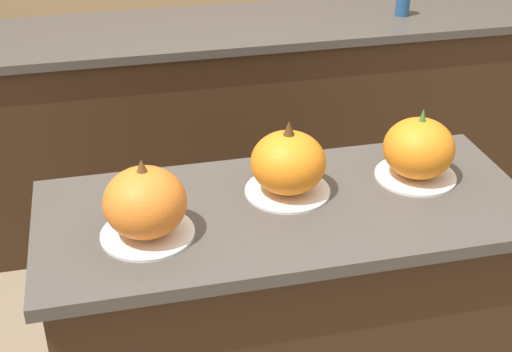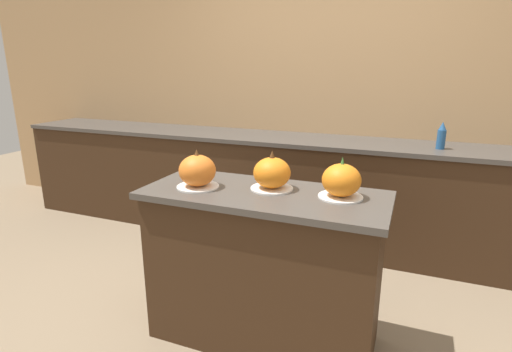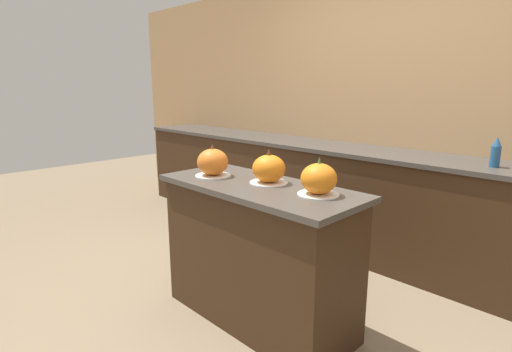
{
  "view_description": "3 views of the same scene",
  "coord_description": "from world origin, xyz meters",
  "px_view_note": "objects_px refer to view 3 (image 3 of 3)",
  "views": [
    {
      "loc": [
        -0.43,
        -1.51,
        1.88
      ],
      "look_at": [
        -0.07,
        0.04,
        0.96
      ],
      "focal_mm": 50.0,
      "sensor_mm": 36.0,
      "label": 1
    },
    {
      "loc": [
        0.71,
        -1.86,
        1.53
      ],
      "look_at": [
        -0.04,
        0.0,
        0.97
      ],
      "focal_mm": 28.0,
      "sensor_mm": 36.0,
      "label": 2
    },
    {
      "loc": [
        1.62,
        -1.63,
        1.46
      ],
      "look_at": [
        0.02,
        -0.04,
        0.95
      ],
      "focal_mm": 28.0,
      "sensor_mm": 36.0,
      "label": 3
    }
  ],
  "objects_px": {
    "pumpkin_cake_left": "(213,163)",
    "pumpkin_cake_center": "(269,169)",
    "pumpkin_cake_right": "(319,180)",
    "bottle_tall": "(496,153)"
  },
  "relations": [
    {
      "from": "pumpkin_cake_center",
      "to": "pumpkin_cake_right",
      "type": "bearing_deg",
      "value": -0.38
    },
    {
      "from": "pumpkin_cake_left",
      "to": "pumpkin_cake_center",
      "type": "xyz_separation_m",
      "value": [
        0.38,
        0.12,
        -0.0
      ]
    },
    {
      "from": "pumpkin_cake_left",
      "to": "bottle_tall",
      "type": "relative_size",
      "value": 1.15
    },
    {
      "from": "pumpkin_cake_right",
      "to": "bottle_tall",
      "type": "bearing_deg",
      "value": 68.62
    },
    {
      "from": "pumpkin_cake_center",
      "to": "pumpkin_cake_right",
      "type": "xyz_separation_m",
      "value": [
        0.37,
        -0.0,
        -0.0
      ]
    },
    {
      "from": "pumpkin_cake_center",
      "to": "pumpkin_cake_right",
      "type": "height_order",
      "value": "pumpkin_cake_center"
    },
    {
      "from": "pumpkin_cake_right",
      "to": "bottle_tall",
      "type": "distance_m",
      "value": 1.37
    },
    {
      "from": "pumpkin_cake_right",
      "to": "pumpkin_cake_center",
      "type": "bearing_deg",
      "value": 179.62
    },
    {
      "from": "pumpkin_cake_left",
      "to": "pumpkin_cake_right",
      "type": "bearing_deg",
      "value": 8.74
    },
    {
      "from": "pumpkin_cake_left",
      "to": "pumpkin_cake_center",
      "type": "relative_size",
      "value": 1.0
    }
  ]
}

